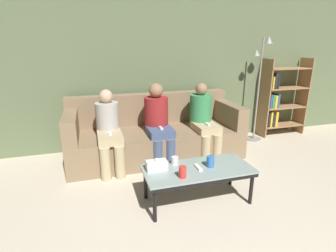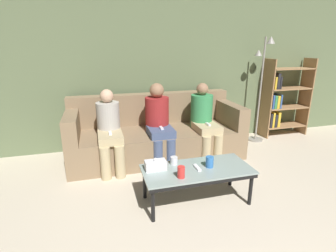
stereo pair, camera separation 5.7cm
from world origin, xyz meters
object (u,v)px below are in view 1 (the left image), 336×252
Objects in this scene: cup_near_right at (210,162)px; cup_far_center at (175,160)px; seated_person_mid_left at (158,121)px; game_remote at (198,167)px; couch at (155,135)px; bookshelf at (279,100)px; coffee_table at (198,172)px; seated_person_mid_right at (203,118)px; cup_near_left at (183,172)px; tissue_box at (157,165)px; seated_person_left_end at (109,128)px; standing_lamp at (260,79)px.

cup_near_right is 1.39× the size of cup_far_center.
cup_near_right is 1.19m from seated_person_mid_left.
seated_person_mid_left is (-0.14, 1.14, 0.21)m from game_remote.
couch is 0.35m from seated_person_mid_left.
coffee_table is at bearing -144.11° from bookshelf.
seated_person_mid_left is at bearing 179.02° from seated_person_mid_right.
seated_person_mid_left is (-0.28, 1.14, 0.16)m from cup_near_right.
coffee_table is (0.14, -1.35, 0.03)m from couch.
coffee_table is 9.80× the size of cup_near_left.
bookshelf reaches higher than cup_far_center.
tissue_box is at bearing -133.43° from seated_person_mid_right.
coffee_table is 0.05m from game_remote.
cup_near_left is 1.49m from seated_person_mid_right.
game_remote is 2.85m from bookshelf.
couch is at bearing -172.73° from bookshelf.
seated_person_left_end is at bearing 111.73° from tissue_box.
seated_person_left_end is (-0.61, 1.25, 0.12)m from cup_near_left.
cup_far_center is at bearing -56.33° from seated_person_left_end.
cup_far_center is at bearing -149.14° from bookshelf.
seated_person_left_end reaches higher than cup_far_center.
bookshelf is at bearing 37.64° from cup_near_right.
cup_far_center is at bearing 86.40° from cup_near_left.
couch is 21.42× the size of cup_near_left.
couch is at bearing 96.01° from coffee_table.
cup_near_left is 0.11× the size of seated_person_mid_right.
game_remote is (0.21, -0.17, -0.03)m from cup_far_center.
seated_person_left_end is (-0.69, -0.24, 0.25)m from couch.
seated_person_left_end reaches higher than game_remote.
cup_far_center is 0.23m from tissue_box.
seated_person_left_end is 0.69m from seated_person_mid_left.
tissue_box reaches higher than cup_near_left.
tissue_box is at bearing 170.50° from cup_near_right.
cup_far_center is 2.46m from standing_lamp.
couch is at bearing -174.88° from standing_lamp.
couch is 11.52× the size of tissue_box.
couch reaches higher than cup_near_left.
game_remote is 2.41m from standing_lamp.
bookshelf is 1.25× the size of seated_person_mid_left.
couch is 2.19× the size of coffee_table.
tissue_box is (-0.57, 0.10, -0.01)m from cup_near_right.
bookshelf is 1.31× the size of seated_person_left_end.
bookshelf reaches higher than game_remote.
cup_far_center is 0.99m from seated_person_mid_left.
cup_near_right is at bearing -9.50° from tissue_box.
cup_near_left is at bearing -147.93° from game_remote.
cup_near_right is 0.11× the size of seated_person_mid_right.
coffee_table is 9.76× the size of cup_near_right.
cup_far_center reaches higher than coffee_table.
seated_person_left_end is (-0.63, 0.94, 0.14)m from cup_far_center.
cup_near_right is at bearing -78.23° from couch.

